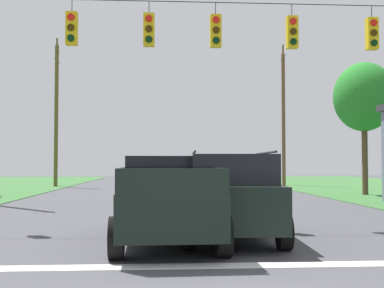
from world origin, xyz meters
The scene contains 14 objects.
stop_bar_stripe centered at (0.00, 2.98, 0.00)m, with size 14.45×0.45×0.01m, color white.
lane_dash_0 centered at (0.00, 8.98, 0.00)m, with size 0.15×2.50×0.01m, color white.
lane_dash_1 centered at (0.00, 16.83, 0.00)m, with size 0.15×2.50×0.01m, color white.
lane_dash_2 centered at (0.00, 23.97, 0.00)m, with size 0.15×2.50×0.01m, color white.
lane_dash_3 centered at (0.00, 28.61, 0.00)m, with size 0.15×2.50×0.01m, color white.
lane_dash_4 centered at (0.00, 34.11, 0.00)m, with size 0.15×2.50×0.01m, color white.
overhead_signal_span centered at (-0.27, 8.28, 4.10)m, with size 17.24×0.31×7.02m.
pickup_truck centered at (-0.61, 5.57, 0.97)m, with size 2.42×5.46×1.95m.
suv_black centered at (0.90, 5.97, 1.06)m, with size 2.39×4.89×2.05m.
distant_car_crossing_white centered at (-0.63, 25.28, 0.79)m, with size 2.21×4.39×1.52m.
distant_car_oncoming centered at (0.95, 20.16, 0.79)m, with size 2.25×4.41×1.52m.
utility_pole_far_right centered at (8.77, 31.29, 5.38)m, with size 0.28×1.89×11.11m.
utility_pole_far_left centered at (-8.66, 30.66, 5.61)m, with size 0.29×1.73×11.17m.
tree_roadside_right centered at (10.48, 20.30, 5.43)m, with size 3.34×3.34×7.38m.
Camera 1 is at (-0.70, -5.33, 1.80)m, focal length 44.47 mm.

